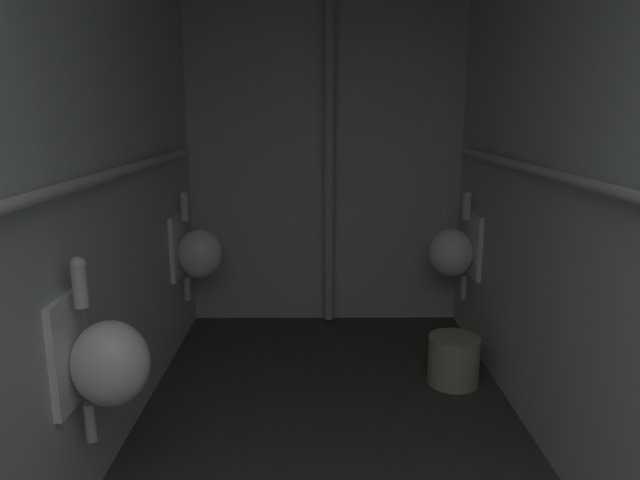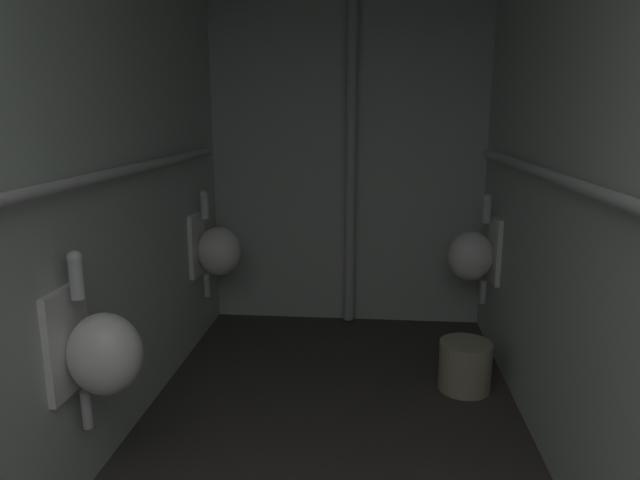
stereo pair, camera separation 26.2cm
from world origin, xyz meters
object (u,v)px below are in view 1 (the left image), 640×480
urinal_right_mid (455,251)px  urinal_left_far (197,252)px  waste_bin (453,360)px  standpipe_back_wall (329,157)px  urinal_left_mid (105,361)px

urinal_right_mid → urinal_left_far: bearing=-179.3°
urinal_right_mid → waste_bin: (-0.12, -0.60, -0.53)m
standpipe_back_wall → urinal_left_mid: bearing=-112.4°
urinal_left_mid → urinal_right_mid: bearing=44.9°
urinal_left_mid → waste_bin: size_ratio=2.46×
urinal_left_mid → standpipe_back_wall: standpipe_back_wall is taller
urinal_left_mid → urinal_right_mid: same height
urinal_left_mid → standpipe_back_wall: size_ratio=0.30×
urinal_left_far → urinal_right_mid: 1.76m
urinal_left_mid → urinal_left_far: size_ratio=1.00×
urinal_left_mid → standpipe_back_wall: (0.91, 2.21, 0.60)m
waste_bin → urinal_left_far: bearing=160.6°
standpipe_back_wall → waste_bin: size_ratio=8.19×
urinal_left_far → standpipe_back_wall: (0.91, 0.47, 0.60)m
urinal_left_far → urinal_right_mid: size_ratio=1.00×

